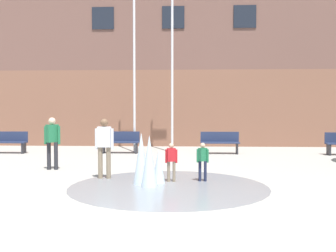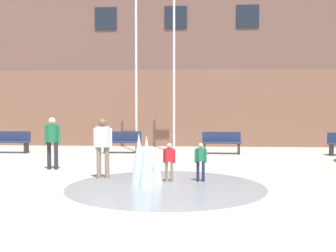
# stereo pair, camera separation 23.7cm
# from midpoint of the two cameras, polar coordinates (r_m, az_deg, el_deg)

# --- Properties ---
(ground_plane) EXTENTS (100.00, 100.00, 0.00)m
(ground_plane) POSITION_cam_midpoint_polar(r_m,az_deg,el_deg) (5.60, -6.13, -16.62)
(ground_plane) COLOR #9E998E
(library_building) EXTENTS (36.00, 6.05, 8.49)m
(library_building) POSITION_cam_midpoint_polar(r_m,az_deg,el_deg) (22.69, 0.74, 8.47)
(library_building) COLOR brown
(library_building) RESTS_ON ground
(splash_fountain) EXTENTS (4.72, 4.72, 1.27)m
(splash_fountain) POSITION_cam_midpoint_polar(r_m,az_deg,el_deg) (9.51, -2.88, -6.05)
(splash_fountain) COLOR gray
(splash_fountain) RESTS_ON ground
(park_bench_left_of_flagpoles) EXTENTS (1.60, 0.44, 0.91)m
(park_bench_left_of_flagpoles) POSITION_cam_midpoint_polar(r_m,az_deg,el_deg) (17.91, -22.56, -2.14)
(park_bench_left_of_flagpoles) COLOR #28282D
(park_bench_left_of_flagpoles) RESTS_ON ground
(park_bench_under_left_flagpole) EXTENTS (1.60, 0.44, 0.91)m
(park_bench_under_left_flagpole) POSITION_cam_midpoint_polar(r_m,az_deg,el_deg) (16.70, -7.33, -2.29)
(park_bench_under_left_flagpole) COLOR #28282D
(park_bench_under_left_flagpole) RESTS_ON ground
(park_bench_under_right_flagpole) EXTENTS (1.60, 0.44, 0.91)m
(park_bench_under_right_flagpole) POSITION_cam_midpoint_polar(r_m,az_deg,el_deg) (16.46, 7.13, -2.35)
(park_bench_under_right_flagpole) COLOR #28282D
(park_bench_under_right_flagpole) RESTS_ON ground
(child_in_fountain) EXTENTS (0.31, 0.17, 0.99)m
(child_in_fountain) POSITION_cam_midpoint_polar(r_m,az_deg,el_deg) (9.95, -0.20, -4.83)
(child_in_fountain) COLOR #89755B
(child_in_fountain) RESTS_ON ground
(adult_watching) EXTENTS (0.50, 0.39, 1.59)m
(adult_watching) POSITION_cam_midpoint_polar(r_m,az_deg,el_deg) (12.49, -16.97, -1.83)
(adult_watching) COLOR #28282D
(adult_watching) RESTS_ON ground
(child_running) EXTENTS (0.31, 0.23, 0.99)m
(child_running) POSITION_cam_midpoint_polar(r_m,az_deg,el_deg) (10.05, 4.37, -4.76)
(child_running) COLOR #1E233D
(child_running) RESTS_ON ground
(teen_by_trashcan) EXTENTS (0.50, 0.21, 1.59)m
(teen_by_trashcan) POSITION_cam_midpoint_polar(r_m,az_deg,el_deg) (10.54, -9.87, -2.52)
(teen_by_trashcan) COLOR #89755B
(teen_by_trashcan) RESTS_ON ground
(flagpole_left) EXTENTS (0.80, 0.10, 8.54)m
(flagpole_left) POSITION_cam_midpoint_polar(r_m,az_deg,el_deg) (17.17, -5.24, 11.37)
(flagpole_left) COLOR silver
(flagpole_left) RESTS_ON ground
(flagpole_right) EXTENTS (0.80, 0.10, 8.59)m
(flagpole_right) POSITION_cam_midpoint_polar(r_m,az_deg,el_deg) (17.03, 0.30, 11.55)
(flagpole_right) COLOR silver
(flagpole_right) RESTS_ON ground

